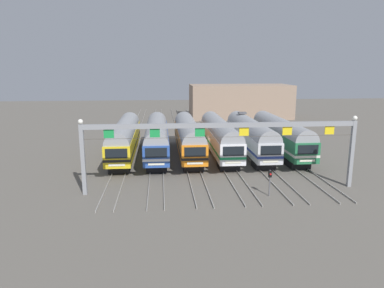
{
  "coord_description": "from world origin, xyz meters",
  "views": [
    {
      "loc": [
        -5.58,
        -45.36,
        11.51
      ],
      "look_at": [
        -1.9,
        -3.59,
        2.38
      ],
      "focal_mm": 33.44,
      "sensor_mm": 36.0,
      "label": 1
    }
  ],
  "objects_px": {
    "commuter_train_blue": "(157,136)",
    "commuter_train_yellow": "(125,137)",
    "commuter_train_orange": "(188,136)",
    "commuter_train_white": "(220,135)",
    "commuter_train_silver": "(250,135)",
    "catenary_gantry": "(222,135)",
    "commuter_train_green": "(281,134)",
    "yard_signal_mast": "(270,178)"
  },
  "relations": [
    {
      "from": "commuter_train_blue",
      "to": "commuter_train_yellow",
      "type": "bearing_deg",
      "value": 180.0
    },
    {
      "from": "commuter_train_green",
      "to": "catenary_gantry",
      "type": "bearing_deg",
      "value": -127.18
    },
    {
      "from": "commuter_train_yellow",
      "to": "yard_signal_mast",
      "type": "distance_m",
      "value": 21.06
    },
    {
      "from": "catenary_gantry",
      "to": "yard_signal_mast",
      "type": "xyz_separation_m",
      "value": [
        4.09,
        -1.91,
        -3.64
      ]
    },
    {
      "from": "commuter_train_white",
      "to": "commuter_train_green",
      "type": "xyz_separation_m",
      "value": [
        8.19,
        0.0,
        0.0
      ]
    },
    {
      "from": "commuter_train_silver",
      "to": "commuter_train_green",
      "type": "bearing_deg",
      "value": -0.06
    },
    {
      "from": "commuter_train_yellow",
      "to": "commuter_train_blue",
      "type": "xyz_separation_m",
      "value": [
        4.09,
        0.0,
        0.0
      ]
    },
    {
      "from": "yard_signal_mast",
      "to": "catenary_gantry",
      "type": "bearing_deg",
      "value": 154.99
    },
    {
      "from": "commuter_train_yellow",
      "to": "yard_signal_mast",
      "type": "relative_size",
      "value": 7.44
    },
    {
      "from": "commuter_train_silver",
      "to": "catenary_gantry",
      "type": "bearing_deg",
      "value": -114.46
    },
    {
      "from": "commuter_train_blue",
      "to": "commuter_train_silver",
      "type": "xyz_separation_m",
      "value": [
        12.28,
        0.0,
        0.0
      ]
    },
    {
      "from": "commuter_train_yellow",
      "to": "commuter_train_green",
      "type": "distance_m",
      "value": 20.47
    },
    {
      "from": "commuter_train_blue",
      "to": "commuter_train_green",
      "type": "xyz_separation_m",
      "value": [
        16.38,
        0.0,
        0.0
      ]
    },
    {
      "from": "commuter_train_white",
      "to": "commuter_train_silver",
      "type": "relative_size",
      "value": 1.0
    },
    {
      "from": "commuter_train_white",
      "to": "catenary_gantry",
      "type": "height_order",
      "value": "catenary_gantry"
    },
    {
      "from": "commuter_train_green",
      "to": "commuter_train_silver",
      "type": "bearing_deg",
      "value": 179.94
    },
    {
      "from": "yard_signal_mast",
      "to": "commuter_train_white",
      "type": "bearing_deg",
      "value": 97.57
    },
    {
      "from": "commuter_train_blue",
      "to": "yard_signal_mast",
      "type": "relative_size",
      "value": 7.44
    },
    {
      "from": "commuter_train_yellow",
      "to": "commuter_train_white",
      "type": "xyz_separation_m",
      "value": [
        12.28,
        0.0,
        0.0
      ]
    },
    {
      "from": "commuter_train_orange",
      "to": "commuter_train_silver",
      "type": "xyz_separation_m",
      "value": [
        8.19,
        0.0,
        0.0
      ]
    },
    {
      "from": "commuter_train_silver",
      "to": "commuter_train_green",
      "type": "relative_size",
      "value": 1.0
    },
    {
      "from": "commuter_train_blue",
      "to": "catenary_gantry",
      "type": "relative_size",
      "value": 0.7
    },
    {
      "from": "catenary_gantry",
      "to": "commuter_train_green",
      "type": "bearing_deg",
      "value": 52.82
    },
    {
      "from": "catenary_gantry",
      "to": "commuter_train_orange",
      "type": "bearing_deg",
      "value": 98.62
    },
    {
      "from": "commuter_train_orange",
      "to": "commuter_train_green",
      "type": "height_order",
      "value": "same"
    },
    {
      "from": "commuter_train_white",
      "to": "yard_signal_mast",
      "type": "height_order",
      "value": "commuter_train_white"
    },
    {
      "from": "commuter_train_silver",
      "to": "commuter_train_blue",
      "type": "bearing_deg",
      "value": -179.98
    },
    {
      "from": "commuter_train_yellow",
      "to": "commuter_train_green",
      "type": "bearing_deg",
      "value": 0.0
    },
    {
      "from": "commuter_train_white",
      "to": "catenary_gantry",
      "type": "distance_m",
      "value": 13.91
    },
    {
      "from": "commuter_train_white",
      "to": "yard_signal_mast",
      "type": "relative_size",
      "value": 7.44
    },
    {
      "from": "commuter_train_blue",
      "to": "commuter_train_green",
      "type": "distance_m",
      "value": 16.38
    },
    {
      "from": "commuter_train_silver",
      "to": "catenary_gantry",
      "type": "height_order",
      "value": "catenary_gantry"
    },
    {
      "from": "commuter_train_yellow",
      "to": "commuter_train_green",
      "type": "relative_size",
      "value": 1.0
    },
    {
      "from": "commuter_train_silver",
      "to": "commuter_train_yellow",
      "type": "bearing_deg",
      "value": -179.98
    },
    {
      "from": "catenary_gantry",
      "to": "commuter_train_blue",
      "type": "bearing_deg",
      "value": 114.47
    },
    {
      "from": "commuter_train_orange",
      "to": "commuter_train_green",
      "type": "xyz_separation_m",
      "value": [
        12.28,
        0.0,
        0.0
      ]
    },
    {
      "from": "commuter_train_blue",
      "to": "commuter_train_orange",
      "type": "bearing_deg",
      "value": 0.0
    },
    {
      "from": "commuter_train_blue",
      "to": "commuter_train_white",
      "type": "bearing_deg",
      "value": 0.0
    },
    {
      "from": "commuter_train_orange",
      "to": "commuter_train_blue",
      "type": "bearing_deg",
      "value": 180.0
    },
    {
      "from": "commuter_train_yellow",
      "to": "catenary_gantry",
      "type": "height_order",
      "value": "catenary_gantry"
    },
    {
      "from": "commuter_train_silver",
      "to": "commuter_train_orange",
      "type": "bearing_deg",
      "value": -179.97
    },
    {
      "from": "commuter_train_orange",
      "to": "catenary_gantry",
      "type": "distance_m",
      "value": 13.91
    }
  ]
}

